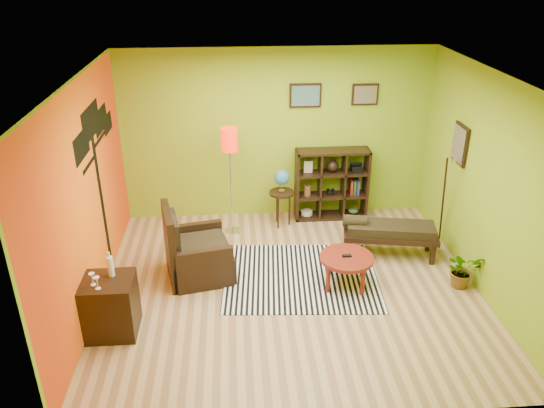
{
  "coord_description": "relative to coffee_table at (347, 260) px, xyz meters",
  "views": [
    {
      "loc": [
        -0.7,
        -5.93,
        4.1
      ],
      "look_at": [
        -0.21,
        0.41,
        1.05
      ],
      "focal_mm": 35.0,
      "sensor_mm": 36.0,
      "label": 1
    }
  ],
  "objects": [
    {
      "name": "armchair",
      "position": [
        -2.03,
        0.38,
        -0.06
      ],
      "size": [
        1.01,
        1.01,
        1.04
      ],
      "color": "black",
      "rests_on": "ground"
    },
    {
      "name": "room_shell",
      "position": [
        -0.84,
        0.01,
        1.42
      ],
      "size": [
        5.04,
        4.54,
        2.82
      ],
      "color": "#88AB1C",
      "rests_on": "ground"
    },
    {
      "name": "ground",
      "position": [
        -0.75,
        -0.0,
        -0.38
      ],
      "size": [
        5.0,
        5.0,
        0.0
      ],
      "primitive_type": "plane",
      "color": "tan",
      "rests_on": "ground"
    },
    {
      "name": "potted_plant",
      "position": [
        1.55,
        -0.15,
        -0.18
      ],
      "size": [
        0.5,
        0.54,
        0.39
      ],
      "primitive_type": "imported",
      "rotation": [
        0.0,
        0.0,
        0.1
      ],
      "color": "#26661E",
      "rests_on": "ground"
    },
    {
      "name": "coffee_table",
      "position": [
        0.0,
        0.0,
        0.0
      ],
      "size": [
        0.71,
        0.71,
        0.46
      ],
      "color": "maroon",
      "rests_on": "ground"
    },
    {
      "name": "cube_shelf",
      "position": [
        0.16,
        2.03,
        0.22
      ],
      "size": [
        1.2,
        0.35,
        1.2
      ],
      "color": "black",
      "rests_on": "ground"
    },
    {
      "name": "side_cabinet",
      "position": [
        -2.95,
        -0.75,
        -0.02
      ],
      "size": [
        0.6,
        0.55,
        1.03
      ],
      "color": "black",
      "rests_on": "ground"
    },
    {
      "name": "globe_table",
      "position": [
        -0.7,
        1.79,
        0.36
      ],
      "size": [
        0.4,
        0.4,
        0.98
      ],
      "color": "black",
      "rests_on": "ground"
    },
    {
      "name": "floor_lamp",
      "position": [
        -1.51,
        1.61,
        1.03
      ],
      "size": [
        0.26,
        0.26,
        1.74
      ],
      "color": "silver",
      "rests_on": "ground"
    },
    {
      "name": "zebra_rug",
      "position": [
        -0.58,
        0.22,
        -0.37
      ],
      "size": [
        2.22,
        1.86,
        0.01
      ],
      "primitive_type": "cube",
      "rotation": [
        0.0,
        0.0,
        -0.07
      ],
      "color": "white",
      "rests_on": "ground"
    },
    {
      "name": "bench",
      "position": [
        0.76,
        0.72,
        0.02
      ],
      "size": [
        1.42,
        0.72,
        0.63
      ],
      "color": "black",
      "rests_on": "ground"
    }
  ]
}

